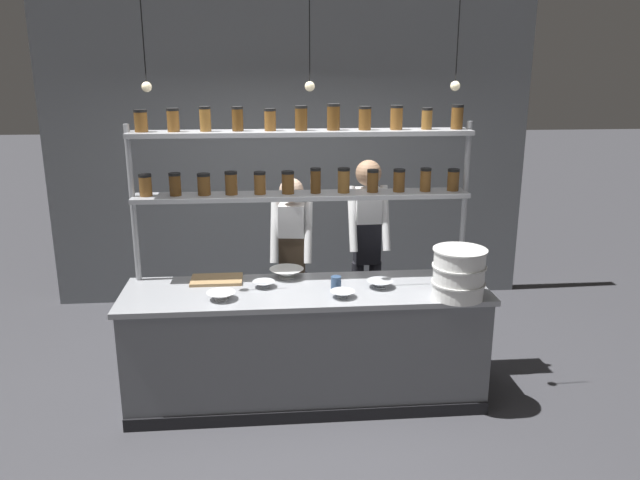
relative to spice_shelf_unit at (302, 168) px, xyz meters
The scene contains 15 objects.
ground_plane 1.82m from the spice_shelf_unit, 89.81° to the right, with size 40.00×40.00×0.00m, color #3D3D42.
back_wall 1.98m from the spice_shelf_unit, 89.97° to the left, with size 5.17×0.12×3.25m, color gray.
prep_counter 1.37m from the spice_shelf_unit, 89.81° to the right, with size 2.77×0.76×0.92m.
spice_shelf_unit is the anchor object (origin of this frame).
chef_left 0.96m from the spice_shelf_unit, 98.86° to the left, with size 0.38×0.31×1.64m.
chef_center 1.08m from the spice_shelf_unit, 38.71° to the left, with size 0.37×0.31×1.77m.
container_stack 1.42m from the spice_shelf_unit, 28.81° to the right, with size 0.39×0.39×0.37m.
cutting_board 1.10m from the spice_shelf_unit, behind, with size 0.40×0.26×0.02m.
prep_bowl_near_left 1.07m from the spice_shelf_unit, 31.49° to the right, with size 0.21×0.21×0.06m.
prep_bowl_center_front 0.94m from the spice_shelf_unit, 140.69° to the right, with size 0.17×0.17×0.05m.
prep_bowl_center_back 1.16m from the spice_shelf_unit, 141.70° to the right, with size 0.21×0.21×0.06m.
prep_bowl_near_right 1.03m from the spice_shelf_unit, 64.12° to the right, with size 0.18×0.18×0.05m.
prep_bowl_far_left 0.84m from the spice_shelf_unit, 158.44° to the right, with size 0.27×0.27×0.08m.
serving_cup_front 0.92m from the spice_shelf_unit, 56.50° to the right, with size 0.08×0.08×0.10m.
pendant_light_row 0.75m from the spice_shelf_unit, 87.99° to the right, with size 2.21×0.07×0.82m.
Camera 1 is at (-0.29, -4.44, 2.57)m, focal length 35.00 mm.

